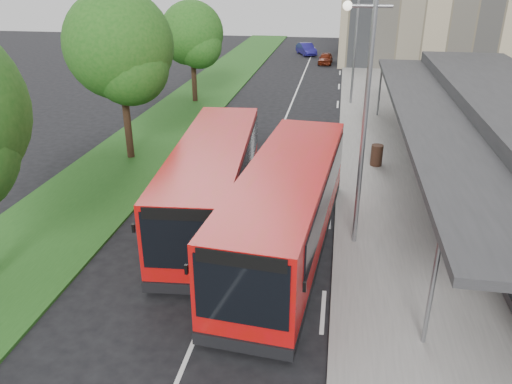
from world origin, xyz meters
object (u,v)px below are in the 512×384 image
(tree_far, at_px, (192,37))
(bollard, at_px, (364,116))
(bus_second, at_px, (213,181))
(litter_bin, at_px, (377,155))
(bus_main, at_px, (286,209))
(car_near, at_px, (325,58))
(lamp_post_far, at_px, (355,36))
(tree_mid, at_px, (120,52))
(car_far, at_px, (306,49))
(lamp_post_near, at_px, (363,115))

(tree_far, height_order, bollard, tree_far)
(bus_second, relative_size, litter_bin, 10.64)
(tree_far, distance_m, bus_main, 21.96)
(tree_far, relative_size, car_near, 2.13)
(tree_far, bearing_deg, lamp_post_far, 4.87)
(tree_mid, xyz_separation_m, car_far, (6.39, 35.04, -4.67))
(tree_mid, xyz_separation_m, car_near, (8.76, 29.50, -4.75))
(lamp_post_far, bearing_deg, car_far, 102.11)
(bus_main, distance_m, bus_second, 3.63)
(lamp_post_near, distance_m, bus_main, 3.94)
(tree_far, relative_size, bollard, 7.38)
(tree_mid, height_order, lamp_post_near, tree_mid)
(lamp_post_far, xyz_separation_m, bus_second, (-5.29, -18.82, -3.16))
(bus_second, xyz_separation_m, bollard, (6.13, 13.75, -0.93))
(car_near, height_order, car_far, car_far)
(tree_far, xyz_separation_m, lamp_post_near, (11.13, -19.05, 0.18))
(tree_far, xyz_separation_m, lamp_post_far, (11.13, 0.95, 0.18))
(tree_mid, relative_size, bus_second, 0.75)
(tree_mid, height_order, bus_second, tree_mid)
(tree_far, xyz_separation_m, car_near, (8.76, 17.50, -3.98))
(bus_main, distance_m, car_far, 42.99)
(bus_main, relative_size, litter_bin, 10.88)
(lamp_post_far, xyz_separation_m, bus_main, (-2.26, -20.82, -3.13))
(lamp_post_near, xyz_separation_m, car_far, (-4.74, 42.09, -4.08))
(tree_mid, distance_m, car_far, 35.92)
(tree_mid, distance_m, bus_second, 9.09)
(tree_mid, bearing_deg, bus_main, -41.60)
(car_near, bearing_deg, tree_mid, -103.89)
(tree_mid, bearing_deg, lamp_post_near, -32.36)
(tree_far, xyz_separation_m, litter_bin, (12.35, -11.35, -3.88))
(bus_second, xyz_separation_m, litter_bin, (6.51, 6.53, -0.89))
(bus_second, distance_m, litter_bin, 9.26)
(lamp_post_near, bearing_deg, car_far, 96.42)
(bus_second, bearing_deg, lamp_post_near, -17.31)
(bollard, relative_size, car_near, 0.29)
(bus_main, distance_m, litter_bin, 9.26)
(bollard, bearing_deg, lamp_post_far, 99.39)
(lamp_post_near, bearing_deg, car_near, 93.71)
(bus_second, xyz_separation_m, car_near, (2.92, 35.37, -0.99))
(bus_second, distance_m, bollard, 15.08)
(tree_far, distance_m, car_near, 19.97)
(lamp_post_near, bearing_deg, litter_bin, 80.97)
(bus_second, xyz_separation_m, car_far, (0.55, 40.91, -0.92))
(bus_main, distance_m, car_near, 37.38)
(lamp_post_far, xyz_separation_m, litter_bin, (1.22, -12.29, -4.05))
(litter_bin, distance_m, car_near, 29.07)
(lamp_post_near, height_order, bus_main, lamp_post_near)
(bus_main, height_order, bus_second, bus_main)
(tree_mid, bearing_deg, car_far, 79.67)
(bus_second, relative_size, car_near, 3.30)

